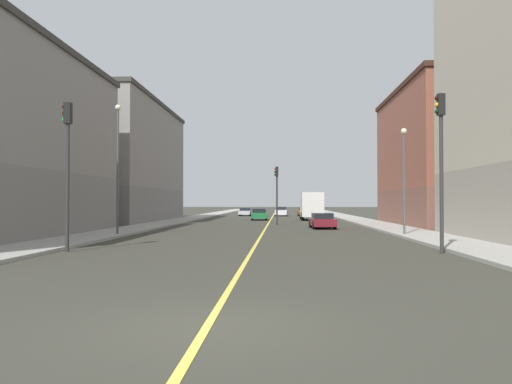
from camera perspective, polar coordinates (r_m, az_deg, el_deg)
The scene contains 17 objects.
ground_plane at distance 9.24m, azimuth -5.38°, elevation -14.51°, with size 400.00×400.00×0.00m, color #36352C.
sidewalk_left at distance 58.58m, azimuth 11.36°, elevation -3.07°, with size 3.32×168.00×0.15m, color #9E9B93.
sidewalk_right at distance 59.01m, azimuth -8.18°, elevation -3.07°, with size 3.32×168.00×0.15m, color #9E9B93.
lane_center_stripe at distance 57.95m, azimuth 1.55°, elevation -3.18°, with size 0.16×154.00×0.01m, color #E5D14C.
building_left_mid at distance 49.39m, azimuth 20.47°, elevation 3.63°, with size 9.50×19.25×12.25m.
building_right_midblock at distance 58.27m, azimuth -14.69°, elevation 3.17°, with size 9.50×24.32×12.81m.
traffic_light_left_near at distance 22.86m, azimuth 19.67°, elevation 4.26°, with size 0.40×0.32×6.63m.
traffic_light_right_near at distance 23.73m, azimuth -20.05°, elevation 3.77°, with size 0.40×0.32×6.41m.
traffic_light_median_far at distance 48.32m, azimuth 2.29°, elevation 0.58°, with size 0.40×0.32×5.41m.
street_lamp_left_near at distance 33.55m, azimuth 15.97°, elevation 2.44°, with size 0.36×0.36×6.58m.
street_lamp_right_near at distance 33.41m, azimuth -14.97°, elevation 3.79°, with size 0.36×0.36×8.05m.
car_white at distance 77.44m, azimuth 2.78°, elevation -2.15°, with size 1.86×4.28×1.38m.
car_maroon at distance 41.88m, azimuth 7.29°, elevation -3.16°, with size 1.95×4.55×1.24m.
car_green at distance 60.45m, azimuth 0.34°, elevation -2.47°, with size 1.98×4.23×1.35m.
car_orange at distance 77.66m, azimuth 5.36°, elevation -2.17°, with size 1.98×4.52×1.35m.
car_silver at distance 78.85m, azimuth -1.19°, elevation -2.19°, with size 1.87×4.44×1.19m.
box_truck at distance 60.45m, azimuth 6.12°, elevation -1.50°, with size 2.51×7.41×3.18m.
Camera 1 is at (1.28, -8.90, 2.15)m, focal length 36.36 mm.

